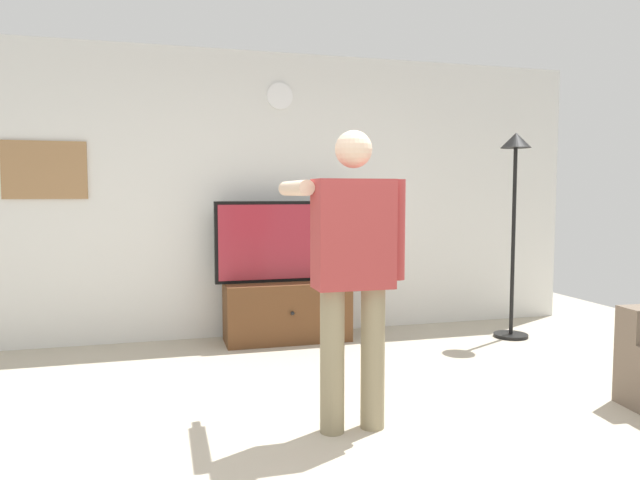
% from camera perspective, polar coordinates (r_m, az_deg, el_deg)
% --- Properties ---
extents(ground_plane, '(8.40, 8.40, 0.00)m').
position_cam_1_polar(ground_plane, '(3.14, 5.69, -21.28)').
color(ground_plane, '#B2A893').
extents(back_wall, '(6.40, 0.10, 2.70)m').
position_cam_1_polar(back_wall, '(5.68, -4.97, 4.38)').
color(back_wall, silver).
rests_on(back_wall, ground_plane).
extents(tv_stand, '(1.15, 0.47, 0.55)m').
position_cam_1_polar(tv_stand, '(5.46, -3.24, -6.98)').
color(tv_stand, brown).
rests_on(tv_stand, ground_plane).
extents(television, '(1.31, 0.07, 0.75)m').
position_cam_1_polar(television, '(5.42, -3.37, -0.14)').
color(television, black).
rests_on(television, tv_stand).
extents(wall_clock, '(0.25, 0.03, 0.25)m').
position_cam_1_polar(wall_clock, '(5.71, -3.96, 13.85)').
color(wall_clock, white).
extents(framed_picture, '(0.69, 0.04, 0.50)m').
position_cam_1_polar(framed_picture, '(5.61, -25.29, 6.20)').
color(framed_picture, '#997047').
extents(floor_lamp, '(0.32, 0.32, 1.93)m').
position_cam_1_polar(floor_lamp, '(5.77, 18.47, 4.47)').
color(floor_lamp, black).
rests_on(floor_lamp, ground_plane).
extents(person_standing_nearer_lamp, '(0.63, 0.78, 1.72)m').
position_cam_1_polar(person_standing_nearer_lamp, '(3.33, 3.18, -2.12)').
color(person_standing_nearer_lamp, gray).
rests_on(person_standing_nearer_lamp, ground_plane).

